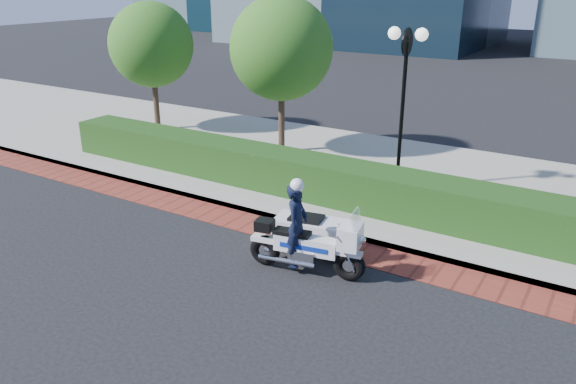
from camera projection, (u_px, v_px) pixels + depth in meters
The scene contains 8 objects.
ground at pixel (257, 262), 11.59m from camera, with size 120.00×120.00×0.00m, color black.
brick_strip at pixel (294, 235), 12.78m from camera, with size 60.00×1.00×0.01m, color maroon.
sidewalk at pixel (374, 176), 16.32m from camera, with size 60.00×8.00×0.15m, color gray.
hedge_main at pixel (337, 182), 14.21m from camera, with size 18.00×1.20×1.00m, color black.
lamppost at pixel (404, 85), 14.16m from camera, with size 1.02×0.70×4.21m.
tree_a at pixel (151, 45), 20.00m from camera, with size 3.00×3.00×4.58m.
tree_b at pixel (281, 49), 17.23m from camera, with size 3.20×3.20×4.89m.
police_motorcycle at pixel (307, 234), 11.29m from camera, with size 2.41×1.72×1.95m.
Camera 1 is at (5.97, -8.41, 5.52)m, focal length 35.00 mm.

